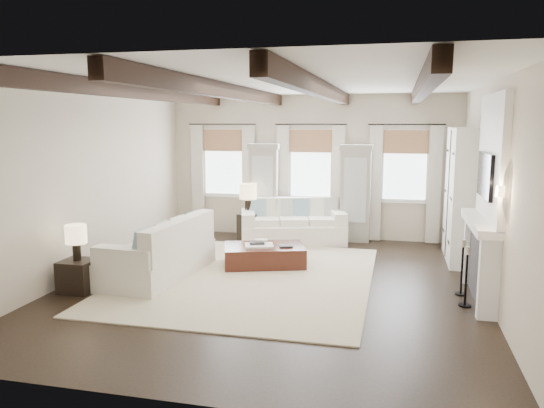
% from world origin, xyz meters
% --- Properties ---
extents(ground, '(7.50, 7.50, 0.00)m').
position_xyz_m(ground, '(0.00, 0.00, 0.00)').
color(ground, black).
rests_on(ground, ground).
extents(room_shell, '(6.54, 7.54, 3.22)m').
position_xyz_m(room_shell, '(0.75, 0.90, 1.89)').
color(room_shell, beige).
rests_on(room_shell, ground).
extents(area_rug, '(4.06, 4.84, 0.02)m').
position_xyz_m(area_rug, '(-0.49, 0.27, 0.01)').
color(area_rug, beige).
rests_on(area_rug, ground).
extents(sofa_back, '(2.41, 1.59, 0.95)m').
position_xyz_m(sofa_back, '(-0.28, 3.08, 0.39)').
color(sofa_back, white).
rests_on(sofa_back, ground).
extents(sofa_left, '(1.22, 2.40, 1.00)m').
position_xyz_m(sofa_left, '(-1.92, 0.01, 0.40)').
color(sofa_left, white).
rests_on(sofa_left, ground).
extents(ottoman, '(1.65, 1.31, 0.38)m').
position_xyz_m(ottoman, '(-0.41, 1.07, 0.19)').
color(ottoman, black).
rests_on(ottoman, ground).
extents(tray, '(0.59, 0.52, 0.04)m').
position_xyz_m(tray, '(-0.48, 0.96, 0.40)').
color(tray, white).
rests_on(tray, ottoman).
extents(book_lower, '(0.31, 0.27, 0.04)m').
position_xyz_m(book_lower, '(-0.53, 1.01, 0.44)').
color(book_lower, '#262628').
rests_on(book_lower, tray).
extents(book_upper, '(0.26, 0.23, 0.03)m').
position_xyz_m(book_upper, '(-0.48, 1.09, 0.47)').
color(book_upper, beige).
rests_on(book_upper, book_lower).
extents(book_loose, '(0.28, 0.25, 0.03)m').
position_xyz_m(book_loose, '(-0.01, 1.06, 0.39)').
color(book_loose, '#262628').
rests_on(book_loose, ottoman).
extents(side_table_front, '(0.49, 0.49, 0.49)m').
position_xyz_m(side_table_front, '(-2.86, -1.03, 0.25)').
color(side_table_front, black).
rests_on(side_table_front, ground).
extents(lamp_front, '(0.32, 0.32, 0.56)m').
position_xyz_m(lamp_front, '(-2.86, -1.03, 0.87)').
color(lamp_front, black).
rests_on(lamp_front, side_table_front).
extents(side_table_back, '(0.42, 0.42, 0.63)m').
position_xyz_m(side_table_back, '(-1.25, 2.95, 0.31)').
color(side_table_back, black).
rests_on(side_table_back, ground).
extents(lamp_back, '(0.38, 0.38, 0.65)m').
position_xyz_m(lamp_back, '(-1.25, 2.95, 1.07)').
color(lamp_back, black).
rests_on(lamp_back, side_table_back).
extents(candlestick_near, '(0.18, 0.18, 0.87)m').
position_xyz_m(candlestick_near, '(2.90, -0.35, 0.36)').
color(candlestick_near, black).
rests_on(candlestick_near, ground).
extents(candlestick_far, '(0.17, 0.17, 0.85)m').
position_xyz_m(candlestick_far, '(2.90, 0.17, 0.35)').
color(candlestick_far, black).
rests_on(candlestick_far, ground).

